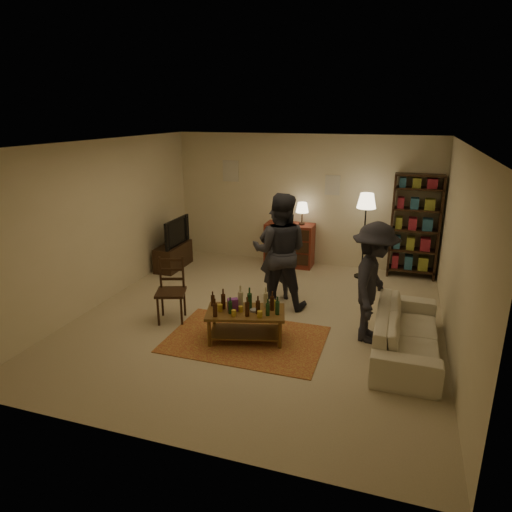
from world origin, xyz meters
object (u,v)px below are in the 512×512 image
at_px(tv_stand, 173,250).
at_px(sofa, 407,332).
at_px(coffee_table, 246,314).
at_px(bookshelf, 415,226).
at_px(person_left, 277,253).
at_px(floor_lamp, 366,207).
at_px(dining_chair, 171,287).
at_px(dresser, 290,244).
at_px(person_right, 280,251).
at_px(person_by_sofa, 373,283).

relative_size(tv_stand, sofa, 0.51).
height_order(coffee_table, bookshelf, bookshelf).
height_order(coffee_table, sofa, coffee_table).
bearing_deg(person_left, tv_stand, -39.46).
xyz_separation_m(coffee_table, floor_lamp, (1.31, 3.15, 1.01)).
xyz_separation_m(coffee_table, dining_chair, (-1.32, 0.30, 0.13)).
relative_size(coffee_table, tv_stand, 1.15).
xyz_separation_m(tv_stand, floor_lamp, (3.78, 0.64, 1.02)).
distance_m(dresser, bookshelf, 2.50).
bearing_deg(person_right, coffee_table, 76.06).
bearing_deg(person_by_sofa, dresser, 38.13).
xyz_separation_m(bookshelf, person_by_sofa, (-0.55, -2.92, -0.18)).
bearing_deg(tv_stand, person_by_sofa, -25.11).
xyz_separation_m(bookshelf, floor_lamp, (-0.91, -0.34, 0.37)).
xyz_separation_m(person_left, person_by_sofa, (1.67, -1.04, 0.04)).
bearing_deg(tv_stand, dining_chair, -62.61).
relative_size(tv_stand, floor_lamp, 0.64).
bearing_deg(floor_lamp, tv_stand, -170.38).
relative_size(coffee_table, bookshelf, 0.60).
xyz_separation_m(sofa, person_left, (-2.17, 1.30, 0.52)).
bearing_deg(floor_lamp, sofa, -73.10).
height_order(dining_chair, floor_lamp, floor_lamp).
bearing_deg(coffee_table, sofa, 8.20).
bearing_deg(coffee_table, person_left, 89.84).
bearing_deg(floor_lamp, person_by_sofa, -82.00).
bearing_deg(dresser, person_by_sofa, -56.47).
bearing_deg(bookshelf, coffee_table, -122.44).
bearing_deg(tv_stand, bookshelf, 11.80).
height_order(dining_chair, dresser, dresser).
bearing_deg(coffee_table, person_by_sofa, 18.82).
distance_m(person_right, person_by_sofa, 1.70).
bearing_deg(dining_chair, coffee_table, -31.80).
bearing_deg(tv_stand, sofa, -25.34).
relative_size(floor_lamp, person_right, 0.87).
distance_m(dining_chair, person_left, 1.89).
relative_size(dining_chair, floor_lamp, 0.61).
xyz_separation_m(dresser, person_by_sofa, (1.89, -2.86, 0.38)).
bearing_deg(person_left, person_right, 93.93).
relative_size(bookshelf, person_left, 1.23).
height_order(dresser, person_left, person_left).
xyz_separation_m(dining_chair, sofa, (3.50, 0.01, -0.23)).
height_order(floor_lamp, person_right, person_right).
bearing_deg(coffee_table, dining_chair, 167.17).
height_order(tv_stand, person_by_sofa, person_by_sofa).
bearing_deg(person_right, floor_lamp, -129.94).
relative_size(person_left, person_by_sofa, 0.96).
height_order(coffee_table, person_right, person_right).
distance_m(dining_chair, person_by_sofa, 3.03).
distance_m(sofa, person_right, 2.35).
relative_size(dining_chair, sofa, 0.48).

